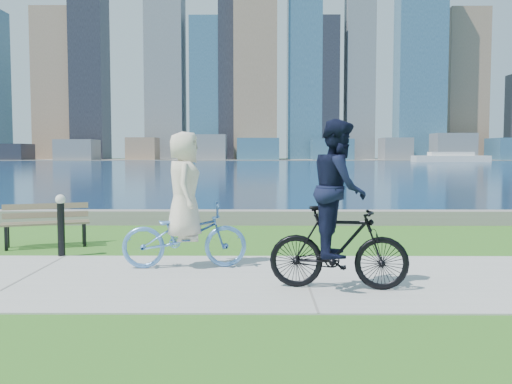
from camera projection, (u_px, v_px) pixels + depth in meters
ground at (306, 280)px, 8.05m from camera, size 320.00×320.00×0.00m
concrete_path at (306, 279)px, 8.05m from camera, size 80.00×3.50×0.02m
seawall at (286, 217)px, 14.23m from camera, size 90.00×0.50×0.35m
bay_water at (264, 165)px, 79.88m from camera, size 320.00×131.00×0.01m
far_shore at (263, 159)px, 137.73m from camera, size 320.00×30.00×0.12m
city_skyline at (279, 64)px, 136.56m from camera, size 176.34×23.46×76.00m
ferry_far at (451, 158)px, 105.60m from camera, size 13.70×3.91×1.86m
park_bench at (46, 221)px, 10.87m from camera, size 1.66×1.03×0.81m
bollard_lamp at (61, 221)px, 9.77m from camera, size 0.17×0.17×1.08m
cyclist_woman at (184, 217)px, 8.78m from camera, size 0.86×1.97×2.10m
cyclist_man at (339, 218)px, 7.39m from camera, size 0.78×1.86×2.20m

